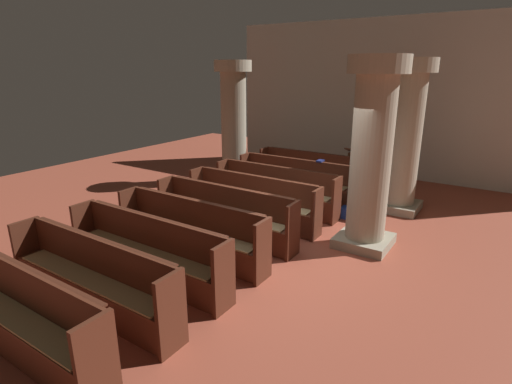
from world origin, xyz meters
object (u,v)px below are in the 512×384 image
lectern (353,170)px  hymn_book (320,161)px  pillar_aisle_side (405,134)px  kneeler_box_blue (351,213)px  pew_row_7 (91,276)px  pew_row_2 (276,188)px  pew_row_0 (312,171)px  pew_row_1 (295,179)px  pew_row_6 (147,249)px  pew_row_5 (190,229)px  pew_row_8 (16,311)px  pew_row_4 (224,212)px  pew_row_3 (252,199)px  pillar_far_side (234,120)px  pillar_aisle_rear (371,153)px

lectern → hymn_book: size_ratio=5.07×
pillar_aisle_side → lectern: size_ratio=3.08×
pillar_aisle_side → kneeler_box_blue: size_ratio=7.70×
pew_row_7 → lectern: 7.63m
pew_row_2 → pew_row_0: bearing=90.0°
pew_row_0 → pew_row_1: bearing=-90.0°
pew_row_6 → pew_row_7: same height
pew_row_5 → pillar_aisle_side: bearing=62.0°
pew_row_8 → pew_row_2: bearing=90.0°
pew_row_6 → hymn_book: (0.56, 4.97, 0.49)m
pew_row_4 → pew_row_6: bearing=-90.0°
pew_row_6 → lectern: lectern is taller
pew_row_5 → lectern: (0.82, 5.67, -0.06)m
pew_row_0 → pillar_aisle_side: bearing=-8.8°
pew_row_2 → pew_row_3: same height
pew_row_6 → pew_row_8: size_ratio=1.00×
pew_row_8 → kneeler_box_blue: bearing=74.7°
pew_row_3 → pew_row_6: bearing=-90.0°
pew_row_1 → pew_row_4: bearing=-90.0°
pew_row_6 → pillar_aisle_side: pillar_aisle_side is taller
pew_row_5 → pillar_far_side: size_ratio=0.90×
pillar_far_side → pew_row_4: bearing=-56.5°
kneeler_box_blue → pew_row_8: bearing=-105.3°
pew_row_5 → kneeler_box_blue: 3.68m
pew_row_3 → pew_row_4: bearing=-90.0°
pew_row_2 → kneeler_box_blue: pew_row_2 is taller
pew_row_0 → pew_row_1: 0.96m
pew_row_2 → pillar_aisle_side: bearing=33.4°
pew_row_6 → pew_row_7: size_ratio=1.00×
pew_row_1 → pillar_far_side: pillar_far_side is taller
pew_row_3 → pew_row_8: 4.78m
kneeler_box_blue → pillar_far_side: bearing=163.6°
pillar_far_side → pillar_aisle_rear: bearing=-26.7°
pew_row_1 → pillar_aisle_rear: bearing=-36.5°
pew_row_2 → pew_row_6: size_ratio=1.00×
pew_row_0 → kneeler_box_blue: (1.67, -1.53, -0.39)m
pillar_aisle_rear → pew_row_8: bearing=-115.4°
pew_row_4 → pew_row_2: bearing=90.0°
pew_row_0 → pew_row_8: size_ratio=1.00×
pew_row_5 → pillar_aisle_side: (2.35, 4.42, 1.22)m
pew_row_3 → lectern: bearing=77.7°
lectern → pew_row_0: bearing=-132.6°
pew_row_2 → pillar_aisle_side: size_ratio=0.90×
pew_row_2 → pew_row_8: 5.73m
lectern → pew_row_3: bearing=-102.3°
pew_row_4 → pew_row_6: same height
pew_row_0 → pew_row_1: same height
pew_row_1 → pew_row_6: size_ratio=1.00×
pew_row_1 → pillar_aisle_rear: pillar_aisle_rear is taller
pew_row_0 → pew_row_1: size_ratio=1.00×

